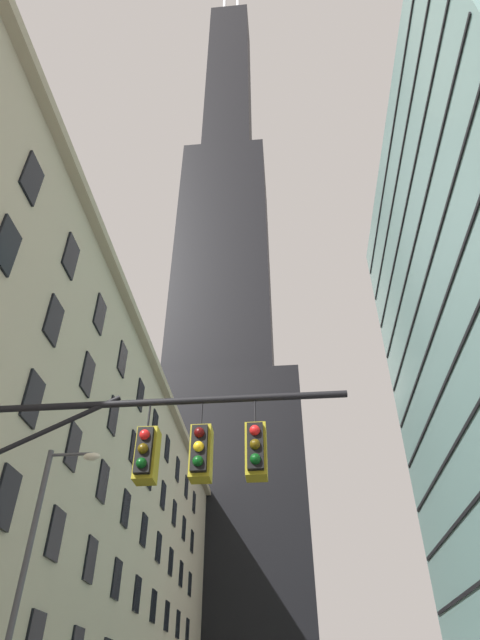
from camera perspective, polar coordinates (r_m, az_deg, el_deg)
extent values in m
cube|color=#BCAF93|center=(39.93, -21.79, -18.23)|extent=(13.17, 68.30, 25.57)
cube|color=tan|center=(42.68, -9.83, -3.30)|extent=(0.70, 68.30, 0.60)
cube|color=black|center=(22.82, -23.98, -17.15)|extent=(0.14, 1.40, 2.20)
cube|color=black|center=(27.13, -19.37, -20.99)|extent=(0.14, 1.40, 2.20)
cube|color=black|center=(31.65, -15.91, -23.68)|extent=(0.14, 1.40, 2.20)
cube|color=black|center=(36.30, -13.22, -25.64)|extent=(0.14, 1.40, 2.20)
cube|color=black|center=(41.03, -11.10, -27.11)|extent=(0.14, 1.40, 2.20)
cube|color=black|center=(45.81, -9.37, -28.26)|extent=(0.14, 1.40, 2.20)
cube|color=black|center=(50.64, -7.94, -29.17)|extent=(0.14, 1.40, 2.20)
cube|color=black|center=(55.50, -6.75, -29.91)|extent=(0.14, 1.40, 2.20)
cube|color=black|center=(60.38, -5.73, -30.53)|extent=(0.14, 1.40, 2.20)
cube|color=black|center=(24.36, -21.55, -7.95)|extent=(0.14, 1.40, 2.20)
cube|color=black|center=(28.45, -17.64, -12.92)|extent=(0.14, 1.40, 2.20)
cube|color=black|center=(32.79, -14.65, -16.58)|extent=(0.14, 1.40, 2.20)
cube|color=black|center=(37.29, -12.28, -19.34)|extent=(0.14, 1.40, 2.20)
cube|color=black|center=(41.91, -10.38, -21.47)|extent=(0.14, 1.40, 2.20)
cube|color=black|center=(46.60, -8.82, -23.17)|extent=(0.14, 1.40, 2.20)
cube|color=black|center=(51.36, -7.52, -24.54)|extent=(0.14, 1.40, 2.20)
cube|color=black|center=(56.15, -6.41, -25.66)|extent=(0.14, 1.40, 2.20)
cube|color=black|center=(60.98, -5.47, -26.61)|extent=(0.14, 1.40, 2.20)
cube|color=black|center=(23.16, -23.94, 7.39)|extent=(0.14, 1.40, 2.20)
cube|color=black|center=(26.49, -19.54, -0.03)|extent=(0.14, 1.40, 2.20)
cube|color=black|center=(30.29, -16.19, -5.70)|extent=(0.14, 1.40, 2.20)
cube|color=black|center=(34.40, -13.57, -10.04)|extent=(0.14, 1.40, 2.20)
cube|color=black|center=(38.72, -11.47, -13.43)|extent=(0.14, 1.40, 2.20)
cube|color=black|center=(43.18, -9.75, -16.11)|extent=(0.14, 1.40, 2.20)
cube|color=black|center=(47.75, -8.33, -18.28)|extent=(0.14, 1.40, 2.20)
cube|color=black|center=(52.40, -7.13, -20.06)|extent=(0.14, 1.40, 2.20)
cube|color=black|center=(57.11, -6.11, -21.53)|extent=(0.14, 1.40, 2.20)
cube|color=black|center=(61.86, -5.22, -22.78)|extent=(0.14, 1.40, 2.20)
cube|color=black|center=(26.07, -21.62, 14.06)|extent=(0.14, 1.40, 2.20)
cube|color=black|center=(29.08, -17.87, 6.60)|extent=(0.14, 1.40, 2.20)
cube|color=black|center=(32.58, -14.95, 0.62)|extent=(0.14, 1.40, 2.20)
cube|color=black|center=(36.43, -12.63, -4.16)|extent=(0.14, 1.40, 2.20)
cube|color=black|center=(40.53, -10.75, -7.99)|extent=(0.14, 1.40, 2.20)
cube|color=black|center=(44.81, -9.20, -11.10)|extent=(0.14, 1.40, 2.20)
cube|color=black|center=(49.23, -7.89, -13.65)|extent=(0.14, 1.40, 2.20)
cube|color=black|center=(53.75, -6.78, -15.77)|extent=(0.14, 1.40, 2.20)
cube|color=black|center=(58.35, -5.83, -17.56)|extent=(0.14, 1.40, 2.20)
cube|color=black|center=(63.01, -5.00, -19.08)|extent=(0.14, 1.40, 2.20)
cube|color=black|center=(84.32, -2.28, -22.95)|extent=(26.24, 26.24, 43.93)
cube|color=black|center=(110.51, -1.61, 5.30)|extent=(18.37, 18.37, 63.90)
cube|color=black|center=(167.51, -1.15, 23.83)|extent=(11.81, 11.81, 79.87)
cylinder|color=silver|center=(214.73, -1.69, 30.59)|extent=(1.20, 1.20, 24.58)
cylinder|color=silver|center=(214.50, -0.23, 30.71)|extent=(1.20, 1.20, 24.58)
cube|color=black|center=(36.02, 23.37, -10.32)|extent=(0.12, 34.44, 0.24)
cube|color=black|center=(37.79, 21.92, -4.94)|extent=(0.12, 34.44, 0.24)
cube|color=black|center=(39.89, 20.63, -0.08)|extent=(0.12, 34.44, 0.24)
cube|color=black|center=(42.27, 19.48, 4.26)|extent=(0.12, 34.44, 0.24)
cube|color=black|center=(44.88, 18.44, 8.12)|extent=(0.12, 34.44, 0.24)
cube|color=black|center=(47.68, 17.51, 11.54)|extent=(0.12, 34.44, 0.24)
cube|color=black|center=(50.64, 16.66, 14.56)|extent=(0.12, 34.44, 0.24)
cube|color=black|center=(53.73, 15.89, 17.24)|extent=(0.12, 34.44, 0.24)
cylinder|color=black|center=(10.84, -9.16, -8.79)|extent=(7.63, 0.14, 0.14)
cylinder|color=black|center=(11.35, -21.00, -11.50)|extent=(3.14, 0.10, 1.58)
cylinder|color=black|center=(10.72, -9.82, -10.21)|extent=(0.04, 0.04, 0.60)
cube|color=black|center=(10.41, -10.25, -13.89)|extent=(0.30, 0.30, 0.90)
cube|color=olive|center=(10.57, -10.03, -14.26)|extent=(0.40, 0.40, 1.04)
sphere|color=red|center=(10.38, -10.29, -12.12)|extent=(0.20, 0.20, 0.20)
sphere|color=#4B3A08|center=(10.27, -10.47, -13.54)|extent=(0.20, 0.20, 0.20)
sphere|color=#083D10|center=(10.17, -10.64, -14.98)|extent=(0.20, 0.20, 0.20)
cylinder|color=black|center=(10.51, -4.18, -10.10)|extent=(0.04, 0.04, 0.60)
cube|color=black|center=(10.20, -4.37, -13.86)|extent=(0.30, 0.30, 0.90)
cube|color=olive|center=(10.35, -4.22, -14.23)|extent=(0.40, 0.40, 1.04)
sphere|color=#450808|center=(10.17, -4.43, -12.06)|extent=(0.20, 0.20, 0.20)
sphere|color=yellow|center=(10.05, -4.51, -13.50)|extent=(0.20, 0.20, 0.20)
sphere|color=#083D10|center=(9.95, -4.59, -14.98)|extent=(0.20, 0.20, 0.20)
cylinder|color=black|center=(10.40, 1.63, -9.88)|extent=(0.04, 0.04, 0.60)
cube|color=black|center=(10.09, 1.70, -13.68)|extent=(0.30, 0.30, 0.90)
cube|color=olive|center=(10.24, 1.77, -14.05)|extent=(0.40, 0.40, 1.04)
sphere|color=red|center=(10.05, 1.61, -11.86)|extent=(0.20, 0.20, 0.20)
sphere|color=#4B3A08|center=(9.94, 1.64, -13.32)|extent=(0.20, 0.20, 0.20)
sphere|color=#083D10|center=(9.83, 1.67, -14.81)|extent=(0.20, 0.20, 0.20)
cylinder|color=#47474C|center=(17.67, -22.82, -25.58)|extent=(0.18, 0.18, 8.37)
cylinder|color=#47474C|center=(18.44, -17.80, -13.69)|extent=(1.41, 0.10, 0.10)
ellipsoid|color=#EFE5C6|center=(18.15, -15.74, -14.05)|extent=(0.56, 0.32, 0.24)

